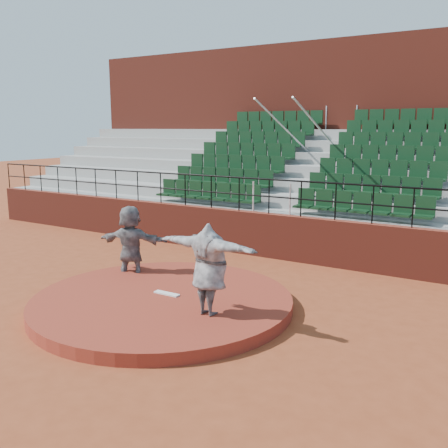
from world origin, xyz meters
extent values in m
plane|color=brown|center=(0.00, 0.00, 0.00)|extent=(90.00, 90.00, 0.00)
cylinder|color=maroon|center=(0.00, 0.00, 0.12)|extent=(5.50, 5.50, 0.25)
cube|color=white|center=(0.00, 0.15, 0.27)|extent=(0.60, 0.15, 0.03)
cube|color=maroon|center=(0.00, 5.00, 0.65)|extent=(24.00, 0.30, 1.30)
cylinder|color=black|center=(0.00, 5.00, 2.30)|extent=(24.00, 0.05, 0.05)
cylinder|color=black|center=(0.00, 5.00, 1.80)|extent=(24.00, 0.04, 0.04)
cylinder|color=black|center=(-12.00, 5.00, 1.80)|extent=(0.04, 0.04, 1.00)
cylinder|color=black|center=(-11.00, 5.00, 1.80)|extent=(0.04, 0.04, 1.00)
cylinder|color=black|center=(-10.00, 5.00, 1.80)|extent=(0.04, 0.04, 1.00)
cylinder|color=black|center=(-9.00, 5.00, 1.80)|extent=(0.04, 0.04, 1.00)
cylinder|color=black|center=(-8.00, 5.00, 1.80)|extent=(0.04, 0.04, 1.00)
cylinder|color=black|center=(-7.00, 5.00, 1.80)|extent=(0.04, 0.04, 1.00)
cylinder|color=black|center=(-6.00, 5.00, 1.80)|extent=(0.04, 0.04, 1.00)
cylinder|color=black|center=(-5.00, 5.00, 1.80)|extent=(0.04, 0.04, 1.00)
cylinder|color=black|center=(-4.00, 5.00, 1.80)|extent=(0.04, 0.04, 1.00)
cylinder|color=black|center=(-3.00, 5.00, 1.80)|extent=(0.04, 0.04, 1.00)
cylinder|color=black|center=(-2.00, 5.00, 1.80)|extent=(0.04, 0.04, 1.00)
cylinder|color=black|center=(-1.00, 5.00, 1.80)|extent=(0.04, 0.04, 1.00)
cylinder|color=black|center=(0.00, 5.00, 1.80)|extent=(0.04, 0.04, 1.00)
cylinder|color=black|center=(1.00, 5.00, 1.80)|extent=(0.04, 0.04, 1.00)
cylinder|color=black|center=(2.00, 5.00, 1.80)|extent=(0.04, 0.04, 1.00)
cylinder|color=black|center=(3.00, 5.00, 1.80)|extent=(0.04, 0.04, 1.00)
cylinder|color=black|center=(4.00, 5.00, 1.80)|extent=(0.04, 0.04, 1.00)
cube|color=#979691|center=(0.00, 5.58, 0.65)|extent=(24.00, 0.85, 1.30)
cube|color=black|center=(-2.53, 5.59, 1.66)|extent=(3.85, 0.48, 0.72)
cube|color=black|center=(2.53, 5.59, 1.66)|extent=(3.85, 0.48, 0.72)
cube|color=#979691|center=(0.00, 6.43, 0.85)|extent=(24.00, 0.85, 1.70)
cube|color=black|center=(-2.53, 6.44, 2.06)|extent=(3.85, 0.48, 0.72)
cube|color=black|center=(2.53, 6.44, 2.06)|extent=(3.85, 0.48, 0.72)
cube|color=#979691|center=(0.00, 7.28, 1.05)|extent=(24.00, 0.85, 2.10)
cube|color=black|center=(-2.53, 7.29, 2.46)|extent=(3.85, 0.48, 0.72)
cube|color=black|center=(2.53, 7.29, 2.46)|extent=(3.85, 0.48, 0.72)
cube|color=#979691|center=(0.00, 8.12, 1.25)|extent=(24.00, 0.85, 2.50)
cube|color=black|center=(-2.53, 8.13, 2.86)|extent=(3.85, 0.48, 0.72)
cube|color=black|center=(2.53, 8.13, 2.86)|extent=(3.85, 0.48, 0.72)
cube|color=#979691|center=(0.00, 8.97, 1.45)|extent=(24.00, 0.85, 2.90)
cube|color=black|center=(-2.53, 8.98, 3.26)|extent=(3.85, 0.48, 0.72)
cube|color=black|center=(2.53, 8.98, 3.26)|extent=(3.85, 0.48, 0.72)
cube|color=#979691|center=(0.00, 9.82, 1.65)|extent=(24.00, 0.85, 3.30)
cube|color=black|center=(-2.53, 9.83, 3.66)|extent=(3.85, 0.48, 0.72)
cube|color=black|center=(2.53, 9.83, 3.66)|extent=(3.85, 0.48, 0.72)
cube|color=#979691|center=(0.00, 10.68, 1.85)|extent=(24.00, 0.85, 3.70)
cube|color=black|center=(-2.53, 10.69, 4.06)|extent=(3.85, 0.48, 0.72)
cube|color=black|center=(2.53, 10.69, 4.06)|extent=(3.85, 0.48, 0.72)
cylinder|color=silver|center=(-0.60, 8.12, 3.40)|extent=(0.06, 5.97, 2.46)
cylinder|color=silver|center=(0.60, 8.12, 3.40)|extent=(0.06, 5.97, 2.46)
cube|color=maroon|center=(0.00, 12.60, 3.55)|extent=(24.00, 3.00, 7.10)
imported|color=black|center=(1.41, -0.33, 1.14)|extent=(2.21, 0.68, 1.78)
imported|color=black|center=(-1.84, 1.10, 0.95)|extent=(1.86, 1.06, 1.91)
camera|label=1|loc=(6.39, -7.92, 3.77)|focal=40.00mm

